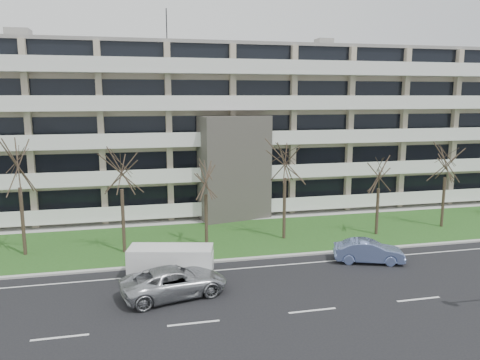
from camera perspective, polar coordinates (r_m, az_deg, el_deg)
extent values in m
plane|color=black|center=(24.69, 8.80, -15.46)|extent=(160.00, 160.00, 0.00)
cube|color=#1F4C19|center=(36.25, 1.20, -6.84)|extent=(90.00, 10.00, 0.06)
cube|color=#B2B2AD|center=(31.66, 3.42, -9.36)|extent=(90.00, 0.35, 0.12)
cube|color=#B2B2AD|center=(41.40, -0.65, -4.66)|extent=(90.00, 2.00, 0.08)
cube|color=white|center=(30.33, 4.22, -10.37)|extent=(90.00, 0.12, 0.01)
cube|color=tan|center=(47.00, -2.49, 6.33)|extent=(60.00, 12.00, 15.00)
cube|color=gray|center=(47.11, -2.56, 15.65)|extent=(60.50, 12.50, 0.30)
cube|color=#4C4742|center=(40.49, -0.67, 1.45)|extent=(6.39, 3.69, 9.00)
cube|color=black|center=(40.75, -0.60, -2.07)|extent=(4.92, 1.19, 3.50)
cube|color=gray|center=(47.40, -25.39, 15.60)|extent=(2.00, 2.00, 1.20)
cylinder|color=black|center=(46.69, -8.94, 17.88)|extent=(0.10, 0.10, 3.50)
cube|color=black|center=(41.86, -0.94, -1.60)|extent=(58.00, 0.10, 1.80)
cube|color=white|center=(41.55, -0.74, -3.81)|extent=(58.00, 1.40, 0.22)
cube|color=white|center=(40.79, -0.55, -3.21)|extent=(58.00, 0.08, 1.00)
cube|color=black|center=(41.35, -0.96, 2.47)|extent=(58.00, 0.10, 1.80)
cube|color=white|center=(40.93, -0.75, 0.27)|extent=(58.00, 1.40, 0.22)
cube|color=white|center=(40.20, -0.56, 0.96)|extent=(58.00, 0.08, 1.00)
cube|color=black|center=(41.06, -0.97, 6.63)|extent=(58.00, 0.10, 1.80)
cube|color=white|center=(40.52, -0.76, 4.45)|extent=(58.00, 1.40, 0.22)
cube|color=white|center=(39.83, -0.57, 5.22)|extent=(58.00, 0.08, 1.00)
cube|color=black|center=(40.99, -0.98, 10.82)|extent=(58.00, 0.10, 1.80)
cube|color=white|center=(40.33, -0.77, 8.70)|extent=(58.00, 1.40, 0.22)
cube|color=white|center=(39.69, -0.58, 9.54)|extent=(58.00, 0.08, 1.00)
cube|color=black|center=(41.13, -0.99, 15.00)|extent=(58.00, 0.10, 1.80)
cube|color=white|center=(40.37, -0.78, 12.96)|extent=(58.00, 1.40, 0.22)
cube|color=white|center=(39.77, -0.58, 13.87)|extent=(58.00, 0.08, 1.00)
imported|color=#AEB1B6|center=(26.00, -7.98, -12.16)|extent=(6.16, 3.85, 1.59)
imported|color=#7287C5|center=(31.76, 15.41, -8.37)|extent=(4.69, 2.90, 1.46)
cube|color=white|center=(28.28, -8.42, -9.76)|extent=(5.19, 2.90, 1.73)
cube|color=black|center=(28.11, -8.44, -8.80)|extent=(4.81, 2.68, 0.64)
cube|color=white|center=(28.07, -3.66, -10.12)|extent=(0.71, 1.75, 1.09)
cylinder|color=black|center=(27.98, -11.86, -11.68)|extent=(0.67, 0.37, 0.64)
cylinder|color=black|center=(29.64, -11.11, -10.39)|extent=(0.67, 0.37, 0.64)
cylinder|color=black|center=(27.50, -5.42, -11.90)|extent=(0.67, 0.37, 0.64)
cylinder|color=black|center=(29.18, -5.05, -10.57)|extent=(0.67, 0.37, 0.64)
cylinder|color=#382B21|center=(34.63, -24.96, -4.65)|extent=(0.24, 0.24, 4.68)
cylinder|color=#382B21|center=(32.95, -14.05, -4.91)|extent=(0.24, 0.24, 4.46)
cylinder|color=#382B21|center=(33.75, -4.14, -4.90)|extent=(0.24, 0.24, 3.75)
cylinder|color=#382B21|center=(35.18, 5.42, -3.51)|extent=(0.24, 0.24, 4.68)
cylinder|color=#382B21|center=(37.77, 16.38, -3.74)|extent=(0.24, 0.24, 3.65)
cylinder|color=#382B21|center=(41.72, 23.52, -2.52)|extent=(0.24, 0.24, 4.16)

